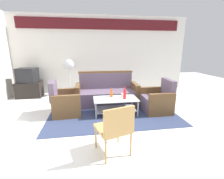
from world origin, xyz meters
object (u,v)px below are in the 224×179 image
Objects in this scene: coffee_table at (116,104)px; tv_stand at (30,90)px; cup at (123,95)px; armchair_right at (157,101)px; couch at (107,94)px; bottle_red at (125,94)px; bottle_orange at (112,93)px; pedestal_fan at (69,67)px; armchair_left at (66,103)px; wicker_chair at (115,127)px; television at (28,75)px.

coffee_table is 1.38× the size of tv_stand.
armchair_right is at bearing -6.09° from cup.
couch is 2.78m from tv_stand.
tv_stand is at bearing -23.14° from couch.
bottle_orange is at bearing 142.98° from bottle_red.
tv_stand is at bearing -177.89° from pedestal_fan.
armchair_left is 2.38m from armchair_right.
tv_stand is 1.56m from pedestal_fan.
bottle_red is 0.40× the size of tv_stand.
tv_stand is (-1.42, 1.67, -0.03)m from armchair_left.
armchair_left is 0.67× the size of pedestal_fan.
wicker_chair is at bearing 86.79° from couch.
coffee_table is at bearing 165.22° from bottle_red.
tv_stand is at bearing 64.01° from armchair_right.
couch reaches higher than coffee_table.
pedestal_fan reaches higher than armchair_left.
armchair_right is 1.12m from coffee_table.
armchair_left is at bearing 139.94° from television.
pedestal_fan is (-0.06, 1.72, 0.73)m from armchair_left.
couch is at bearing 113.37° from armchair_left.
armchair_right is 8.50× the size of cup.
bottle_orange is 2.20m from pedestal_fan.
tv_stand is (-2.67, 1.86, -0.01)m from coffee_table.
coffee_table is 1.64m from wicker_chair.
cup is 0.15× the size of television.
couch reaches higher than tv_stand.
couch is 0.90m from bottle_red.
pedestal_fan is 3.69m from wicker_chair.
television reaches higher than coffee_table.
armchair_left and armchair_right have the same top height.
armchair_right is (1.25, -0.75, -0.03)m from couch.
armchair_left is at bearing 85.46° from armchair_right.
armchair_right is at bearing 3.05° from bottle_red.
television is (-2.88, 1.78, 0.30)m from cup.
couch is at bearing -23.74° from tv_stand.
cup is 1.76m from wicker_chair.
couch is 0.75m from cup.
television reaches higher than wicker_chair.
cup reaches higher than coffee_table.
bottle_orange is (1.17, -0.02, 0.21)m from armchair_left.
wicker_chair is at bearing -100.17° from coffee_table.
armchair_right is at bearing -26.26° from tv_stand.
bottle_red is 1.62m from wicker_chair.
armchair_right is 1.28× the size of television.
pedestal_fan is at bearing 127.87° from bottle_red.
armchair_right is at bearing -8.38° from bottle_orange.
television is 0.52× the size of pedestal_fan.
couch is at bearing 95.21° from bottle_orange.
bottle_orange is 0.37m from bottle_red.
bottle_red is (1.47, -0.25, 0.24)m from armchair_left.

